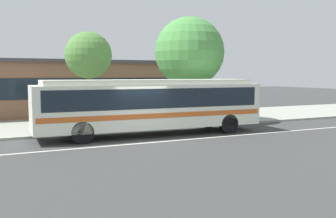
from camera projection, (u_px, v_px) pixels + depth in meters
ground_plane at (142, 140)px, 17.66m from camera, size 120.00×120.00×0.00m
sidewalk_slab at (103, 123)px, 23.55m from camera, size 60.00×8.00×0.12m
lane_stripe_center at (148, 143)px, 16.94m from camera, size 56.00×0.16×0.01m
transit_bus at (151, 103)px, 19.01m from camera, size 11.50×2.85×2.79m
pedestrian_waiting_near_sign at (69, 111)px, 20.20m from camera, size 0.47×0.47×1.71m
pedestrian_walking_along_curb at (87, 109)px, 21.19m from camera, size 0.39×0.39×1.68m
bus_stop_sign at (192, 98)px, 22.11m from camera, size 0.09×0.44×2.42m
street_tree_near_stop at (88, 56)px, 22.19m from camera, size 2.74×2.74×5.42m
street_tree_mid_block at (189, 52)px, 23.82m from camera, size 4.38×4.38×6.52m
station_building at (73, 87)px, 29.75m from camera, size 18.80×8.65×4.07m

